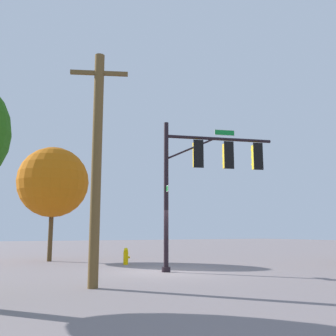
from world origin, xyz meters
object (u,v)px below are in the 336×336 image
(signal_pole_assembly, at_px, (209,166))
(utility_pole, at_px, (97,162))
(fire_hydrant, at_px, (126,256))
(tree_far, at_px, (53,182))

(signal_pole_assembly, relative_size, utility_pole, 0.88)
(signal_pole_assembly, distance_m, utility_pole, 6.48)
(signal_pole_assembly, height_order, fire_hydrant, signal_pole_assembly)
(signal_pole_assembly, xyz_separation_m, tree_far, (-4.80, 8.75, -0.01))
(fire_hydrant, bearing_deg, signal_pole_assembly, -67.18)
(utility_pole, bearing_deg, tree_far, 84.36)
(utility_pole, height_order, fire_hydrant, utility_pole)
(utility_pole, distance_m, fire_hydrant, 8.81)
(fire_hydrant, bearing_deg, tree_far, 124.68)
(utility_pole, relative_size, fire_hydrant, 8.65)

